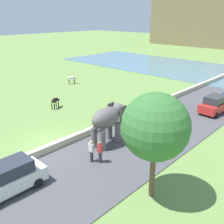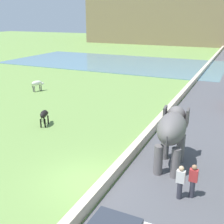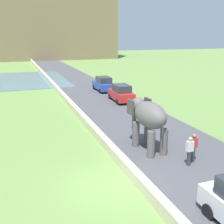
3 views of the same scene
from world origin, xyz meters
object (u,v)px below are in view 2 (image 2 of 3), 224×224
(elephant, at_px, (172,130))
(person_trailing, at_px, (180,182))
(person_beside_elephant, at_px, (193,181))
(cow_black, at_px, (44,115))
(cow_white, at_px, (37,84))

(elephant, bearing_deg, person_trailing, -68.34)
(elephant, distance_m, person_beside_elephant, 3.06)
(cow_black, bearing_deg, elephant, -11.45)
(person_beside_elephant, relative_size, cow_white, 1.16)
(person_trailing, bearing_deg, cow_white, 144.98)
(person_beside_elephant, bearing_deg, elephant, 123.16)
(cow_black, height_order, cow_white, same)
(person_trailing, relative_size, cow_white, 1.16)
(person_trailing, bearing_deg, cow_black, 156.59)
(person_trailing, height_order, cow_white, person_trailing)
(person_beside_elephant, xyz_separation_m, cow_black, (-11.22, 4.33, -0.04))
(elephant, distance_m, person_trailing, 3.12)
(person_trailing, xyz_separation_m, cow_white, (-17.60, 12.33, -0.04))
(person_trailing, bearing_deg, elephant, 111.66)
(cow_black, xyz_separation_m, cow_white, (-6.86, 7.68, 0.00))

